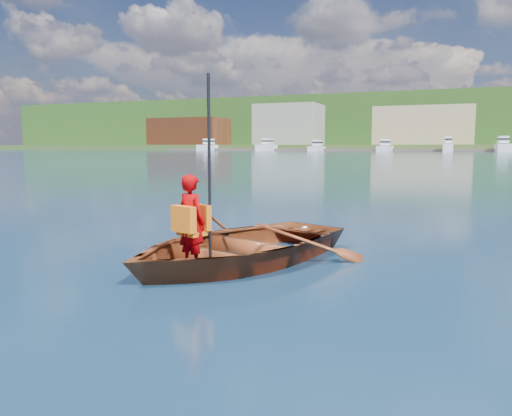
{
  "coord_description": "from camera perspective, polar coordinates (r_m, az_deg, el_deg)",
  "views": [
    {
      "loc": [
        3.98,
        -5.04,
        1.53
      ],
      "look_at": [
        1.65,
        0.91,
        0.73
      ],
      "focal_mm": 35.0,
      "sensor_mm": 36.0,
      "label": 1
    }
  ],
  "objects": [
    {
      "name": "ground",
      "position": [
        6.6,
        -16.53,
        -6.59
      ],
      "size": [
        600.0,
        600.0,
        0.0
      ],
      "color": "#122145",
      "rests_on": "ground"
    },
    {
      "name": "rowboat",
      "position": [
        6.62,
        -2.15,
        -4.36
      ],
      "size": [
        3.62,
        4.19,
        0.73
      ],
      "color": "#65330F",
      "rests_on": "ground"
    },
    {
      "name": "child_paddler",
      "position": [
        5.83,
        -7.34,
        -1.45
      ],
      "size": [
        0.47,
        0.43,
        2.24
      ],
      "color": "#9D0003",
      "rests_on": "ground"
    },
    {
      "name": "shoreline",
      "position": [
        241.85,
        20.66,
        8.72
      ],
      "size": [
        400.0,
        140.0,
        22.0
      ],
      "color": "#395A23",
      "rests_on": "ground"
    },
    {
      "name": "dock",
      "position": [
        153.38,
        17.7,
        6.33
      ],
      "size": [
        160.04,
        6.19,
        0.8
      ],
      "color": "brown",
      "rests_on": "ground"
    },
    {
      "name": "waterfront_buildings",
      "position": [
        170.56,
        17.63,
        8.84
      ],
      "size": [
        202.0,
        16.0,
        14.0
      ],
      "color": "brown",
      "rests_on": "ground"
    },
    {
      "name": "marina_yachts",
      "position": [
        148.36,
        21.79,
        6.52
      ],
      "size": [
        145.14,
        12.82,
        4.44
      ],
      "color": "white",
      "rests_on": "ground"
    },
    {
      "name": "hillside_trees",
      "position": [
        232.27,
        26.67,
        9.65
      ],
      "size": [
        311.47,
        86.9,
        25.07
      ],
      "color": "#382314",
      "rests_on": "ground"
    }
  ]
}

